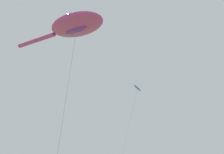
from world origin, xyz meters
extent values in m
ellipsoid|color=#CC3899|center=(2.68, 9.33, 12.31)|extent=(4.03, 5.34, 1.01)
cylinder|color=#CC3899|center=(3.83, 13.72, 12.16)|extent=(1.45, 4.27, 0.36)
ellipsoid|color=purple|center=(2.68, 9.33, 11.86)|extent=(1.21, 2.20, 0.36)
cylinder|color=#B2B2B7|center=(0.89, 8.90, 5.90)|extent=(3.62, 0.91, 11.81)
cube|color=blue|center=(11.32, 5.66, 9.44)|extent=(0.81, 0.62, 0.58)
cylinder|color=#B2B2B7|center=(12.64, 7.16, 4.72)|extent=(2.65, 3.02, 9.44)
camera|label=1|loc=(-12.12, 2.69, 1.36)|focal=36.92mm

